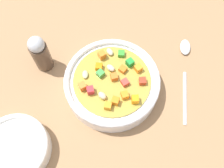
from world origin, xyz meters
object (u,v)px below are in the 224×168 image
at_px(soup_bowl_main, 112,83).
at_px(pepper_shaker, 40,53).
at_px(side_bowl_small, 16,148).
at_px(spoon, 185,66).

xyz_separation_m(soup_bowl_main, pepper_shaker, (-0.14, -0.06, 0.02)).
relative_size(soup_bowl_main, pepper_shaker, 1.99).
distance_m(soup_bowl_main, side_bowl_small, 0.21).
height_order(side_bowl_small, pepper_shaker, pepper_shaker).
bearing_deg(soup_bowl_main, side_bowl_small, -98.45).
distance_m(spoon, pepper_shaker, 0.29).
bearing_deg(side_bowl_small, spoon, 73.61).
xyz_separation_m(spoon, pepper_shaker, (-0.21, -0.20, 0.04)).
bearing_deg(spoon, soup_bowl_main, 114.35).
bearing_deg(side_bowl_small, pepper_shaker, 126.26).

